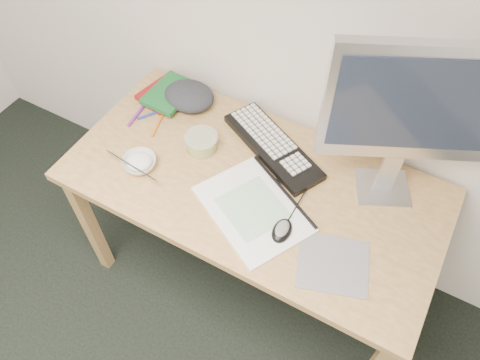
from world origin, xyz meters
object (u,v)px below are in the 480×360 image
object	(u,v)px
desk	(253,195)
sketchpad	(253,209)
monitor	(414,109)
rice_bowl	(140,163)
keyboard	(273,146)

from	to	relation	value
desk	sketchpad	world-z (taller)	sketchpad
sketchpad	monitor	size ratio (longest dim) A/B	0.62
desk	rice_bowl	world-z (taller)	rice_bowl
sketchpad	keyboard	bearing A→B (deg)	131.48
desk	monitor	world-z (taller)	monitor
desk	keyboard	world-z (taller)	keyboard
desk	monitor	distance (m)	0.67
desk	monitor	bearing A→B (deg)	25.47
sketchpad	rice_bowl	bearing A→B (deg)	-147.73
sketchpad	keyboard	world-z (taller)	keyboard
keyboard	rice_bowl	distance (m)	0.51
keyboard	monitor	xyz separation A→B (m)	(0.43, 0.02, 0.38)
desk	monitor	size ratio (longest dim) A/B	2.20
keyboard	monitor	bearing A→B (deg)	30.02
keyboard	sketchpad	bearing A→B (deg)	-49.81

